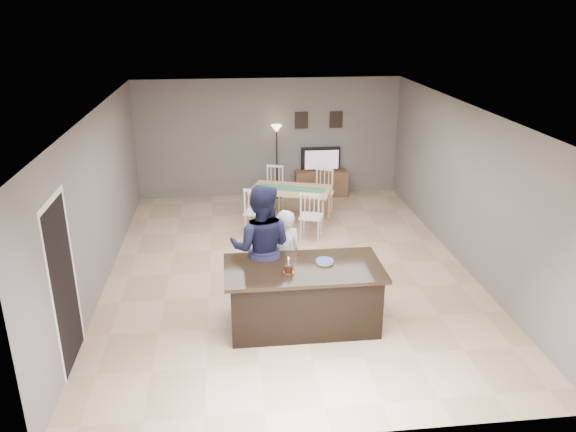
{
  "coord_description": "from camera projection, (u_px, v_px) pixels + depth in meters",
  "views": [
    {
      "loc": [
        -0.98,
        -8.59,
        4.24
      ],
      "look_at": [
        -0.04,
        -0.3,
        1.07
      ],
      "focal_mm": 35.0,
      "sensor_mm": 36.0,
      "label": 1
    }
  ],
  "objects": [
    {
      "name": "television",
      "position": [
        321.0,
        159.0,
        12.97
      ],
      "size": [
        0.91,
        0.12,
        0.53
      ],
      "primitive_type": "imported",
      "rotation": [
        0.0,
        0.0,
        3.14
      ],
      "color": "black",
      "rests_on": "tv_console"
    },
    {
      "name": "birthday_cake",
      "position": [
        289.0,
        269.0,
        7.41
      ],
      "size": [
        0.14,
        0.14,
        0.22
      ],
      "color": "gold",
      "rests_on": "kitchen_island"
    },
    {
      "name": "floor",
      "position": [
        289.0,
        268.0,
        9.58
      ],
      "size": [
        8.0,
        8.0,
        0.0
      ],
      "primitive_type": "plane",
      "color": "tan",
      "rests_on": "ground"
    },
    {
      "name": "tv_console",
      "position": [
        321.0,
        183.0,
        13.11
      ],
      "size": [
        1.2,
        0.4,
        0.6
      ],
      "primitive_type": "cube",
      "color": "brown",
      "rests_on": "floor"
    },
    {
      "name": "dining_table",
      "position": [
        291.0,
        195.0,
        11.34
      ],
      "size": [
        2.01,
        2.18,
        0.97
      ],
      "rotation": [
        0.0,
        0.0,
        -0.33
      ],
      "color": "tan",
      "rests_on": "floor"
    },
    {
      "name": "floor_lamp",
      "position": [
        277.0,
        142.0,
        12.65
      ],
      "size": [
        0.25,
        0.25,
        1.69
      ],
      "color": "black",
      "rests_on": "floor"
    },
    {
      "name": "picture_frames",
      "position": [
        319.0,
        120.0,
        12.78
      ],
      "size": [
        1.1,
        0.02,
        0.38
      ],
      "color": "black",
      "rests_on": "room_shell"
    },
    {
      "name": "plate_stack",
      "position": [
        325.0,
        261.0,
        7.71
      ],
      "size": [
        0.25,
        0.25,
        0.04
      ],
      "color": "white",
      "rests_on": "kitchen_island"
    },
    {
      "name": "doorway",
      "position": [
        62.0,
        270.0,
        6.69
      ],
      "size": [
        0.0,
        2.1,
        2.65
      ],
      "color": "black",
      "rests_on": "floor"
    },
    {
      "name": "woman",
      "position": [
        284.0,
        257.0,
        8.29
      ],
      "size": [
        0.61,
        0.49,
        1.46
      ],
      "primitive_type": "imported",
      "rotation": [
        0.0,
        0.0,
        3.43
      ],
      "color": "silver",
      "rests_on": "floor"
    },
    {
      "name": "kitchen_island",
      "position": [
        303.0,
        296.0,
        7.75
      ],
      "size": [
        2.15,
        1.1,
        0.9
      ],
      "color": "black",
      "rests_on": "floor"
    },
    {
      "name": "tv_screen_glow",
      "position": [
        322.0,
        160.0,
        12.89
      ],
      "size": [
        0.78,
        0.0,
        0.78
      ],
      "primitive_type": "plane",
      "rotation": [
        1.57,
        0.0,
        3.14
      ],
      "color": "orange",
      "rests_on": "tv_console"
    },
    {
      "name": "room_shell",
      "position": [
        289.0,
        174.0,
        8.99
      ],
      "size": [
        8.0,
        8.0,
        8.0
      ],
      "color": "slate",
      "rests_on": "floor"
    },
    {
      "name": "man",
      "position": [
        261.0,
        248.0,
        8.03
      ],
      "size": [
        1.05,
        0.89,
        1.91
      ],
      "primitive_type": "imported",
      "rotation": [
        0.0,
        0.0,
        2.94
      ],
      "color": "#1A1B3A",
      "rests_on": "floor"
    }
  ]
}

